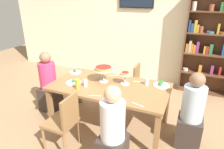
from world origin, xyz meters
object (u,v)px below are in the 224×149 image
Objects in this scene: deep_dish_pizza_stand at (103,69)px; chair_far_right at (142,85)px; cutlery_fork_near at (95,96)px; cutlery_fork_far at (113,75)px; diner_near_right at (113,135)px; beer_glass_amber_tall at (78,84)px; salad_plate_spare at (161,84)px; cutlery_spare_fork at (139,82)px; diner_head_east at (191,116)px; salad_plate_near_diner at (75,72)px; diner_head_west at (49,86)px; cutlery_knife_near at (138,105)px; personal_pizza_stand at (125,76)px; water_glass_clear_far at (147,82)px; bookshelf at (211,43)px; salad_plate_far_diner at (74,82)px; chair_near_left at (64,120)px; water_glass_clear_near at (85,83)px; dining_table at (110,90)px; cutlery_knife_far at (115,99)px.

chair_far_right is at bearing 54.32° from deep_dish_pizza_stand.
cutlery_fork_near and cutlery_fork_far have the same top height.
diner_near_right is 7.28× the size of beer_glass_amber_tall.
salad_plate_spare is 1.43× the size of cutlery_spare_fork.
diner_head_east is 5.31× the size of salad_plate_near_diner.
cutlery_fork_far is (0.71, 0.15, -0.01)m from salad_plate_near_diner.
diner_head_west reaches higher than cutlery_knife_near.
salad_plate_spare is (0.55, 0.18, -0.12)m from personal_pizza_stand.
water_glass_clear_far is 0.89m from cutlery_fork_near.
bookshelf reaches higher than diner_head_east.
diner_head_east is 1.20m from chair_far_right.
deep_dish_pizza_stand is 0.52m from salad_plate_far_diner.
chair_near_left is at bearing -140.44° from cutlery_knife_near.
salad_plate_near_diner is 1.54m from cutlery_knife_near.
chair_near_left is 4.83× the size of cutlery_fork_near.
salad_plate_spare is 1.08m from cutlery_fork_near.
water_glass_clear_far is at bearing 20.05° from personal_pizza_stand.
diner_head_east is 1.39m from cutlery_fork_near.
diner_near_right is 1.20m from salad_plate_far_diner.
cutlery_knife_near is at bearing -13.23° from water_glass_clear_near.
personal_pizza_stand reaches higher than beer_glass_amber_tall.
deep_dish_pizza_stand reaches higher than dining_table.
diner_near_right is 6.39× the size of cutlery_fork_near.
deep_dish_pizza_stand is at bearing -166.63° from water_glass_clear_far.
bookshelf is 3.39m from chair_near_left.
diner_head_east is 2.10m from salad_plate_near_diner.
beer_glass_amber_tall is 0.37m from cutlery_fork_near.
salad_plate_near_diner is 1.37× the size of beer_glass_amber_tall.
personal_pizza_stand is 0.44m from cutlery_fork_far.
diner_head_east is 10.23× the size of water_glass_clear_near.
bookshelf reaches higher than salad_plate_far_diner.
diner_head_west is at bearing 49.54° from chair_near_left.
cutlery_spare_fork is (0.13, 0.70, 0.00)m from cutlery_knife_far.
cutlery_knife_far is (1.07, -0.64, -0.01)m from salad_plate_near_diner.
diner_near_right reaches higher than chair_far_right.
water_glass_clear_far is at bearing 22.17° from chair_far_right.
beer_glass_amber_tall is at bearing -121.73° from deep_dish_pizza_stand.
cutlery_knife_far is at bearing -16.31° from salad_plate_far_diner.
diner_head_east reaches higher than cutlery_knife_far.
cutlery_fork_far reaches higher than dining_table.
personal_pizza_stand is (-1.04, 0.13, 0.39)m from diner_head_east.
diner_head_east is 1.63m from water_glass_clear_near.
water_glass_clear_near is (-0.66, -0.95, 0.31)m from chair_far_right.
beer_glass_amber_tall is at bearing 48.82° from cutlery_fork_far.
diner_head_west and diner_near_right have the same top height.
dining_table is at bearing 28.92° from water_glass_clear_near.
cutlery_spare_fork is at bearing -33.48° from chair_near_left.
cutlery_fork_near is at bearing -26.44° from salad_plate_far_diner.
cutlery_knife_near and cutlery_knife_far have the same top height.
salad_plate_far_diner is at bearing 4.75° from diner_head_east.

